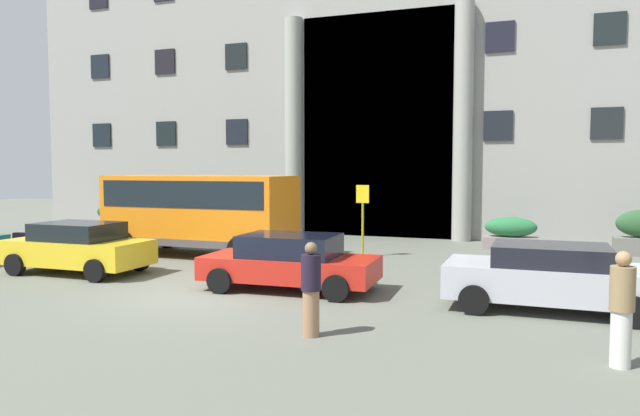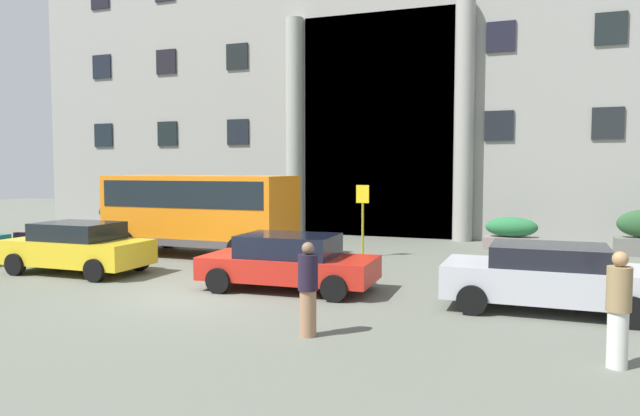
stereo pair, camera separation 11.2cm
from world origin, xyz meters
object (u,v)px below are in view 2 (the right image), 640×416
(parked_compact_extra, at_px, (78,247))
(parked_hatchback_near, at_px, (548,276))
(motorcycle_near_kerb, at_px, (281,258))
(pedestrian_woman_dark_dress, at_px, (618,309))
(bus_stop_sign, at_px, (363,212))
(orange_minibus, at_px, (201,208))
(motorcycle_far_end, at_px, (26,243))
(pedestrian_woman_with_bag, at_px, (308,289))
(scooter_by_planter, at_px, (543,274))
(hedge_planter_entrance_left, at_px, (511,234))
(hedge_planter_east, at_px, (116,218))
(parked_coupe_end, at_px, (289,261))

(parked_compact_extra, bearing_deg, parked_hatchback_near, -0.37)
(motorcycle_near_kerb, height_order, pedestrian_woman_dark_dress, pedestrian_woman_dark_dress)
(bus_stop_sign, relative_size, motorcycle_near_kerb, 1.20)
(orange_minibus, distance_m, motorcycle_near_kerb, 4.83)
(motorcycle_far_end, bearing_deg, pedestrian_woman_with_bag, -32.79)
(parked_hatchback_near, distance_m, scooter_by_planter, 1.88)
(parked_hatchback_near, bearing_deg, scooter_by_planter, 93.12)
(parked_compact_extra, bearing_deg, hedge_planter_entrance_left, 39.64)
(orange_minibus, height_order, scooter_by_planter, orange_minibus)
(pedestrian_woman_dark_dress, bearing_deg, motorcycle_near_kerb, 54.29)
(hedge_planter_east, xyz_separation_m, motorcycle_far_end, (2.57, -7.60, -0.17))
(parked_hatchback_near, bearing_deg, motorcycle_far_end, 173.87)
(scooter_by_planter, bearing_deg, orange_minibus, 166.99)
(parked_compact_extra, relative_size, pedestrian_woman_with_bag, 2.41)
(bus_stop_sign, bearing_deg, parked_coupe_end, -91.76)
(orange_minibus, height_order, pedestrian_woman_dark_dress, orange_minibus)
(parked_compact_extra, height_order, pedestrian_woman_with_bag, pedestrian_woman_with_bag)
(orange_minibus, relative_size, parked_coupe_end, 1.48)
(bus_stop_sign, bearing_deg, motorcycle_near_kerb, -107.81)
(hedge_planter_east, xyz_separation_m, motorcycle_near_kerb, (12.04, -7.53, -0.17))
(motorcycle_far_end, relative_size, pedestrian_woman_with_bag, 1.14)
(orange_minibus, height_order, pedestrian_woman_with_bag, orange_minibus)
(scooter_by_planter, distance_m, pedestrian_woman_dark_dress, 5.42)
(parked_compact_extra, distance_m, parked_coupe_end, 6.58)
(orange_minibus, bearing_deg, bus_stop_sign, 16.78)
(pedestrian_woman_dark_dress, bearing_deg, parked_coupe_end, 61.38)
(orange_minibus, relative_size, hedge_planter_entrance_left, 3.31)
(bus_stop_sign, bearing_deg, hedge_planter_entrance_left, 39.11)
(orange_minibus, bearing_deg, motorcycle_near_kerb, -29.41)
(motorcycle_near_kerb, height_order, motorcycle_far_end, same)
(parked_coupe_end, bearing_deg, parked_compact_extra, 177.65)
(hedge_planter_entrance_left, relative_size, parked_coupe_end, 0.45)
(parked_coupe_end, bearing_deg, parked_hatchback_near, -2.73)
(hedge_planter_entrance_left, xyz_separation_m, scooter_by_planter, (1.10, -7.67, -0.12))
(bus_stop_sign, relative_size, pedestrian_woman_with_bag, 1.43)
(orange_minibus, bearing_deg, parked_coupe_end, -38.86)
(orange_minibus, relative_size, parked_hatchback_near, 1.49)
(hedge_planter_entrance_left, distance_m, motorcycle_near_kerb, 9.62)
(hedge_planter_entrance_left, distance_m, parked_compact_extra, 14.82)
(orange_minibus, height_order, parked_hatchback_near, orange_minibus)
(scooter_by_planter, bearing_deg, bus_stop_sign, 144.48)
(orange_minibus, distance_m, bus_stop_sign, 5.55)
(parked_compact_extra, xyz_separation_m, motorcycle_near_kerb, (5.50, 1.88, -0.29))
(pedestrian_woman_with_bag, bearing_deg, scooter_by_planter, 29.77)
(hedge_planter_east, relative_size, parked_hatchback_near, 0.47)
(orange_minibus, distance_m, scooter_by_planter, 11.33)
(scooter_by_planter, height_order, pedestrian_woman_with_bag, pedestrian_woman_with_bag)
(hedge_planter_east, distance_m, parked_coupe_end, 16.13)
(parked_compact_extra, xyz_separation_m, parked_coupe_end, (6.58, 0.02, -0.04))
(bus_stop_sign, height_order, hedge_planter_east, bus_stop_sign)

